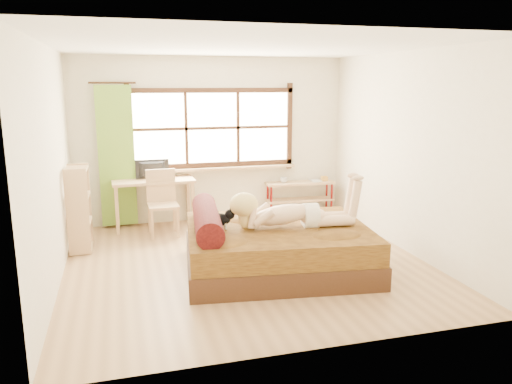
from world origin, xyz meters
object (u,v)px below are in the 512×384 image
object	(u,v)px
woman	(291,200)
desk	(153,186)
bed	(273,246)
chair	(162,199)
bookshelf	(79,208)
kitten	(218,218)
pipe_shelf	(300,191)

from	to	relation	value
woman	desk	distance (m)	2.77
bed	chair	distance (m)	2.26
desk	bookshelf	xyz separation A→B (m)	(-1.07, -0.84, -0.09)
kitten	bookshelf	distance (m)	2.14
bed	bookshelf	world-z (taller)	bookshelf
woman	bookshelf	world-z (taller)	woman
chair	bookshelf	world-z (taller)	bookshelf
pipe_shelf	desk	bearing A→B (deg)	-174.98
chair	pipe_shelf	bearing A→B (deg)	9.73
woman	pipe_shelf	distance (m)	2.70
woman	chair	size ratio (longest dim) A/B	1.57
bed	desk	bearing A→B (deg)	126.16
kitten	pipe_shelf	size ratio (longest dim) A/B	0.28
kitten	bookshelf	size ratio (longest dim) A/B	0.28
bed	pipe_shelf	xyz separation A→B (m)	(1.25, 2.39, 0.14)
chair	pipe_shelf	size ratio (longest dim) A/B	0.82
kitten	pipe_shelf	world-z (taller)	kitten
kitten	pipe_shelf	bearing A→B (deg)	57.07
chair	bookshelf	bearing A→B (deg)	-158.82
chair	kitten	bearing A→B (deg)	-75.69
woman	chair	bearing A→B (deg)	131.92
chair	woman	bearing A→B (deg)	-56.35
chair	bookshelf	xyz separation A→B (m)	(-1.16, -0.49, 0.04)
desk	chair	size ratio (longest dim) A/B	1.29
bookshelf	chair	bearing A→B (deg)	23.34
pipe_shelf	bookshelf	distance (m)	3.72
woman	bookshelf	size ratio (longest dim) A/B	1.32
woman	bookshelf	distance (m)	2.96
desk	bookshelf	world-z (taller)	bookshelf
pipe_shelf	chair	bearing A→B (deg)	-166.52
pipe_shelf	kitten	bearing A→B (deg)	-127.46
desk	pipe_shelf	world-z (taller)	desk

